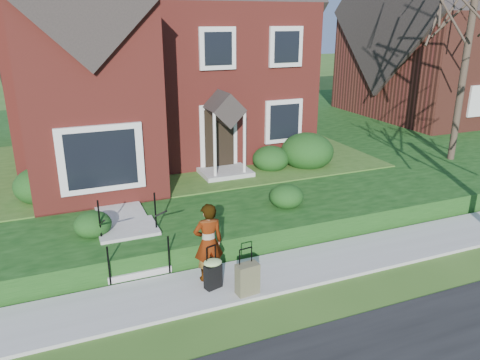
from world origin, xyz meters
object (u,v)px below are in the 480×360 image
front_steps (132,243)px  suitcase_olive (247,279)px  suitcase_black (213,272)px  woman (208,242)px

front_steps → suitcase_olive: 3.10m
front_steps → suitcase_black: bearing=-55.3°
woman → suitcase_black: 0.63m
suitcase_black → woman: bearing=68.5°
suitcase_olive → woman: bearing=117.4°
suitcase_black → front_steps: bearing=108.5°
front_steps → woman: bearing=-48.8°
front_steps → suitcase_olive: front_steps is taller
woman → suitcase_black: woman is taller
suitcase_black → suitcase_olive: 0.75m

